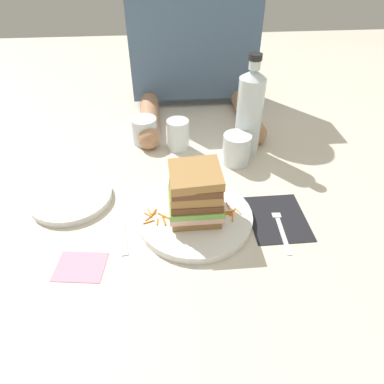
% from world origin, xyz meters
% --- Properties ---
extents(ground_plane, '(3.00, 3.00, 0.00)m').
position_xyz_m(ground_plane, '(0.00, 0.00, 0.00)').
color(ground_plane, beige).
extents(main_plate, '(0.26, 0.26, 0.02)m').
position_xyz_m(main_plate, '(-0.00, 0.00, 0.01)').
color(main_plate, white).
rests_on(main_plate, ground_plane).
extents(sandwich, '(0.11, 0.11, 0.12)m').
position_xyz_m(sandwich, '(-0.00, 0.00, 0.08)').
color(sandwich, '#A87A42').
rests_on(sandwich, main_plate).
extents(carrot_shred_0, '(0.02, 0.03, 0.00)m').
position_xyz_m(carrot_shred_0, '(-0.09, 0.01, 0.02)').
color(carrot_shred_0, orange).
rests_on(carrot_shred_0, main_plate).
extents(carrot_shred_1, '(0.01, 0.02, 0.00)m').
position_xyz_m(carrot_shred_1, '(-0.10, 0.02, 0.02)').
color(carrot_shred_1, orange).
rests_on(carrot_shred_1, main_plate).
extents(carrot_shred_2, '(0.02, 0.01, 0.00)m').
position_xyz_m(carrot_shred_2, '(-0.11, 0.01, 0.02)').
color(carrot_shred_2, orange).
rests_on(carrot_shred_2, main_plate).
extents(carrot_shred_3, '(0.03, 0.01, 0.00)m').
position_xyz_m(carrot_shred_3, '(-0.10, -0.02, 0.02)').
color(carrot_shred_3, orange).
rests_on(carrot_shred_3, main_plate).
extents(carrot_shred_4, '(0.02, 0.03, 0.00)m').
position_xyz_m(carrot_shred_4, '(-0.10, 0.00, 0.02)').
color(carrot_shred_4, orange).
rests_on(carrot_shred_4, main_plate).
extents(carrot_shred_5, '(0.03, 0.02, 0.00)m').
position_xyz_m(carrot_shred_5, '(-0.07, -0.00, 0.02)').
color(carrot_shred_5, orange).
rests_on(carrot_shred_5, main_plate).
extents(carrot_shred_6, '(0.00, 0.02, 0.00)m').
position_xyz_m(carrot_shred_6, '(-0.08, -0.02, 0.02)').
color(carrot_shred_6, orange).
rests_on(carrot_shred_6, main_plate).
extents(carrot_shred_7, '(0.01, 0.03, 0.00)m').
position_xyz_m(carrot_shred_7, '(-0.07, -0.01, 0.02)').
color(carrot_shred_7, orange).
rests_on(carrot_shred_7, main_plate).
extents(carrot_shred_8, '(0.01, 0.03, 0.00)m').
position_xyz_m(carrot_shred_8, '(0.08, 0.02, 0.02)').
color(carrot_shred_8, orange).
rests_on(carrot_shred_8, main_plate).
extents(carrot_shred_9, '(0.02, 0.01, 0.00)m').
position_xyz_m(carrot_shred_9, '(0.07, -0.01, 0.02)').
color(carrot_shred_9, orange).
rests_on(carrot_shred_9, main_plate).
extents(carrot_shred_10, '(0.02, 0.03, 0.00)m').
position_xyz_m(carrot_shred_10, '(0.08, 0.00, 0.02)').
color(carrot_shred_10, orange).
rests_on(carrot_shred_10, main_plate).
extents(carrot_shred_11, '(0.01, 0.03, 0.00)m').
position_xyz_m(carrot_shred_11, '(0.08, -0.02, 0.02)').
color(carrot_shred_11, orange).
rests_on(carrot_shred_11, main_plate).
extents(carrot_shred_12, '(0.01, 0.02, 0.00)m').
position_xyz_m(carrot_shred_12, '(0.10, -0.00, 0.02)').
color(carrot_shred_12, orange).
rests_on(carrot_shred_12, main_plate).
extents(carrot_shred_13, '(0.02, 0.00, 0.00)m').
position_xyz_m(carrot_shred_13, '(0.08, 0.00, 0.02)').
color(carrot_shred_13, orange).
rests_on(carrot_shred_13, main_plate).
extents(napkin_dark, '(0.13, 0.16, 0.00)m').
position_xyz_m(napkin_dark, '(0.19, -0.01, 0.00)').
color(napkin_dark, black).
rests_on(napkin_dark, ground_plane).
extents(fork, '(0.02, 0.17, 0.00)m').
position_xyz_m(fork, '(0.19, -0.03, 0.00)').
color(fork, silver).
rests_on(fork, napkin_dark).
extents(knife, '(0.04, 0.20, 0.00)m').
position_xyz_m(knife, '(-0.16, 0.00, 0.00)').
color(knife, silver).
rests_on(knife, ground_plane).
extents(juice_glass, '(0.08, 0.08, 0.08)m').
position_xyz_m(juice_glass, '(0.13, 0.22, 0.04)').
color(juice_glass, white).
rests_on(juice_glass, ground_plane).
extents(water_bottle, '(0.07, 0.07, 0.27)m').
position_xyz_m(water_bottle, '(0.17, 0.28, 0.12)').
color(water_bottle, silver).
rests_on(water_bottle, ground_plane).
extents(empty_tumbler_0, '(0.06, 0.06, 0.09)m').
position_xyz_m(empty_tumbler_0, '(-0.02, 0.31, 0.04)').
color(empty_tumbler_0, silver).
rests_on(empty_tumbler_0, ground_plane).
extents(empty_tumbler_1, '(0.07, 0.07, 0.08)m').
position_xyz_m(empty_tumbler_1, '(-0.12, 0.35, 0.04)').
color(empty_tumbler_1, silver).
rests_on(empty_tumbler_1, ground_plane).
extents(side_plate, '(0.19, 0.19, 0.02)m').
position_xyz_m(side_plate, '(-0.29, 0.10, 0.01)').
color(side_plate, white).
rests_on(side_plate, ground_plane).
extents(napkin_pink, '(0.10, 0.09, 0.00)m').
position_xyz_m(napkin_pink, '(-0.24, -0.11, 0.00)').
color(napkin_pink, pink).
rests_on(napkin_pink, ground_plane).
extents(diner_across, '(0.42, 0.44, 0.58)m').
position_xyz_m(diner_across, '(0.05, 0.62, 0.26)').
color(diner_across, tan).
rests_on(diner_across, ground_plane).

